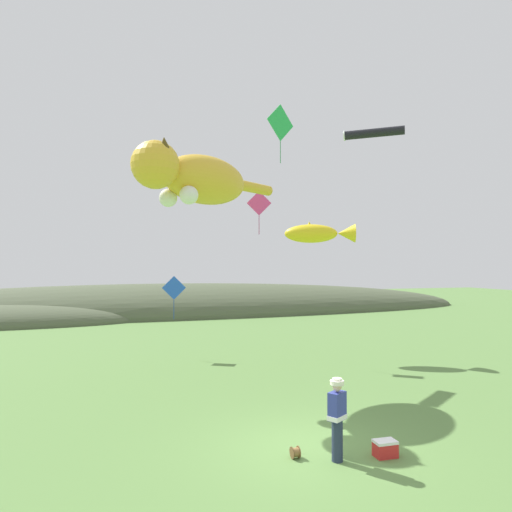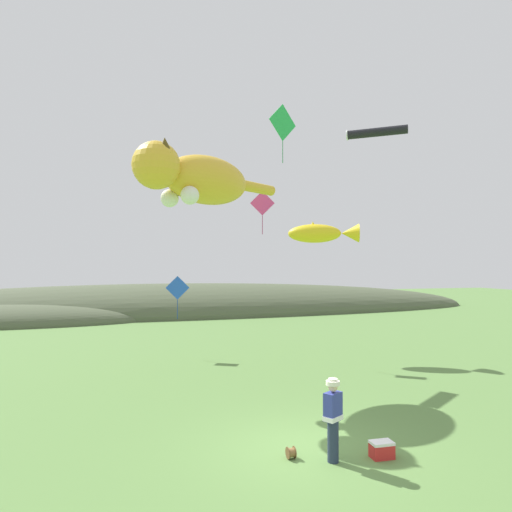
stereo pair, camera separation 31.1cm
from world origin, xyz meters
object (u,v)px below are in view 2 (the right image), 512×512
kite_spool (291,453)px  kite_diamond_pink (262,204)px  kite_tube_streamer (376,132)px  picnic_cooler (382,450)px  kite_giant_cat (197,179)px  kite_diamond_green (283,123)px  kite_fish_windsock (322,233)px  festival_attendant (333,417)px  kite_diamond_blue (177,288)px

kite_spool → kite_diamond_pink: (2.84, 11.22, 7.00)m
kite_diamond_pink → kite_tube_streamer: bearing=-49.3°
picnic_cooler → kite_spool: bearing=164.6°
kite_spool → picnic_cooler: (1.91, -0.53, 0.05)m
kite_giant_cat → kite_diamond_green: size_ratio=2.49×
picnic_cooler → kite_diamond_green: (0.83, 8.65, 9.86)m
kite_fish_windsock → picnic_cooler: bearing=-108.6°
festival_attendant → kite_spool: 1.22m
picnic_cooler → kite_tube_streamer: 12.95m
kite_giant_cat → kite_fish_windsock: size_ratio=1.75×
kite_fish_windsock → kite_diamond_blue: kite_fish_windsock is taller
festival_attendant → kite_fish_windsock: (4.87, 11.07, 4.78)m
kite_giant_cat → kite_diamond_green: 4.74m
kite_spool → kite_fish_windsock: bearing=62.0°
festival_attendant → kite_giant_cat: (-1.77, 7.37, 6.38)m
kite_spool → kite_diamond_green: size_ratio=0.11×
picnic_cooler → kite_diamond_green: bearing=84.5°
kite_tube_streamer → kite_diamond_green: bearing=163.8°
kite_spool → picnic_cooler: size_ratio=0.51×
kite_tube_streamer → kite_giant_cat: bearing=-179.3°
kite_fish_windsock → kite_diamond_pink: 3.21m
kite_diamond_green → kite_tube_streamer: bearing=-16.2°
kite_diamond_green → kite_fish_windsock: bearing=40.9°
kite_giant_cat → kite_fish_windsock: (6.64, 3.70, -1.59)m
kite_giant_cat → kite_fish_windsock: bearing=29.1°
kite_diamond_green → kite_diamond_pink: bearing=88.3°
kite_tube_streamer → kite_diamond_pink: 6.05m
kite_tube_streamer → kite_diamond_pink: size_ratio=1.05×
kite_diamond_green → kite_diamond_pink: kite_diamond_green is taller
picnic_cooler → kite_tube_streamer: bearing=59.3°
picnic_cooler → kite_diamond_green: size_ratio=0.21×
picnic_cooler → kite_fish_windsock: bearing=71.4°
kite_giant_cat → kite_diamond_pink: (3.80, 4.26, -0.20)m
kite_diamond_blue → kite_spool: bearing=-85.0°
festival_attendant → kite_diamond_pink: (2.03, 11.63, 6.18)m
festival_attendant → picnic_cooler: size_ratio=3.53×
kite_spool → picnic_cooler: 1.99m
kite_fish_windsock → kite_diamond_pink: size_ratio=1.67×
kite_tube_streamer → kite_diamond_green: 3.85m
festival_attendant → kite_giant_cat: kite_giant_cat is taller
kite_spool → kite_tube_streamer: (6.42, 7.05, 9.53)m
picnic_cooler → kite_diamond_pink: (0.92, 11.75, 6.95)m
festival_attendant → kite_fish_windsock: kite_fish_windsock is taller
kite_spool → kite_tube_streamer: size_ratio=0.12×
festival_attendant → picnic_cooler: festival_attendant is taller
kite_spool → kite_diamond_pink: 13.53m
festival_attendant → kite_diamond_green: (1.94, 8.53, 9.09)m
picnic_cooler → kite_fish_windsock: (3.76, 11.19, 5.56)m
kite_spool → kite_fish_windsock: kite_fish_windsock is taller
kite_spool → kite_diamond_blue: bearing=95.0°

